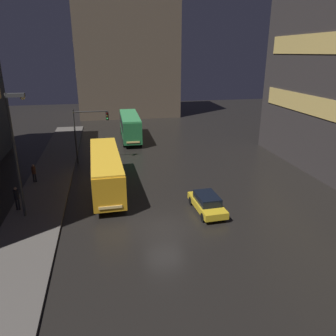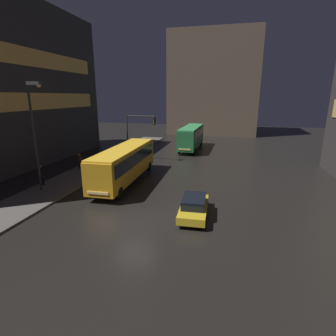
{
  "view_description": "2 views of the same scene",
  "coord_description": "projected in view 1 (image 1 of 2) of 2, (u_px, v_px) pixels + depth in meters",
  "views": [
    {
      "loc": [
        -3.59,
        -19.39,
        11.36
      ],
      "look_at": [
        1.82,
        8.15,
        1.42
      ],
      "focal_mm": 35.0,
      "sensor_mm": 36.0,
      "label": 1
    },
    {
      "loc": [
        5.76,
        -14.25,
        7.81
      ],
      "look_at": [
        0.18,
        8.31,
        1.42
      ],
      "focal_mm": 28.0,
      "sensor_mm": 36.0,
      "label": 2
    }
  ],
  "objects": [
    {
      "name": "bus_near",
      "position": [
        106.0,
        168.0,
        27.99
      ],
      "size": [
        2.75,
        11.16,
        3.29
      ],
      "rotation": [
        0.0,
        0.0,
        3.17
      ],
      "color": "orange",
      "rests_on": "ground"
    },
    {
      "name": "pedestrian_mid",
      "position": [
        16.0,
        197.0,
        24.31
      ],
      "size": [
        0.45,
        0.45,
        1.84
      ],
      "rotation": [
        0.0,
        0.0,
        3.4
      ],
      "color": "black",
      "rests_on": "sidewalk_left"
    },
    {
      "name": "ground_plane",
      "position": [
        165.0,
        228.0,
        22.38
      ],
      "size": [
        120.0,
        120.0,
        0.0
      ],
      "primitive_type": "plane",
      "color": "black"
    },
    {
      "name": "building_far_backdrop",
      "position": [
        127.0,
        59.0,
        60.91
      ],
      "size": [
        18.07,
        12.0,
        20.32
      ],
      "color": "brown",
      "rests_on": "ground"
    },
    {
      "name": "street_lamp_sidewalk",
      "position": [
        16.0,
        140.0,
        21.95
      ],
      "size": [
        1.25,
        0.36,
        8.76
      ],
      "color": "#2D2D2D",
      "rests_on": "sidewalk_left"
    },
    {
      "name": "pedestrian_near",
      "position": [
        34.0,
        172.0,
        29.63
      ],
      "size": [
        0.46,
        0.46,
        1.69
      ],
      "rotation": [
        0.0,
        0.0,
        4.28
      ],
      "color": "black",
      "rests_on": "sidewalk_left"
    },
    {
      "name": "car_taxi",
      "position": [
        207.0,
        203.0,
        24.51
      ],
      "size": [
        1.95,
        4.32,
        1.37
      ],
      "rotation": [
        0.0,
        0.0,
        3.19
      ],
      "color": "gold",
      "rests_on": "ground"
    },
    {
      "name": "traffic_light_main",
      "position": [
        87.0,
        126.0,
        34.43
      ],
      "size": [
        3.68,
        0.35,
        5.83
      ],
      "color": "#2D2D2D",
      "rests_on": "ground"
    },
    {
      "name": "sidewalk_left",
      "position": [
        48.0,
        183.0,
        29.97
      ],
      "size": [
        4.0,
        48.0,
        0.15
      ],
      "color": "#56514C",
      "rests_on": "ground"
    },
    {
      "name": "bus_far",
      "position": [
        130.0,
        125.0,
        44.3
      ],
      "size": [
        2.51,
        9.95,
        3.44
      ],
      "rotation": [
        0.0,
        0.0,
        3.13
      ],
      "color": "#236B38",
      "rests_on": "ground"
    }
  ]
}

